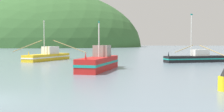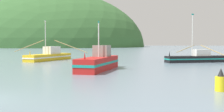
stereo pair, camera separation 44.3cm
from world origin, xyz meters
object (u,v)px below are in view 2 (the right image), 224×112
(fishing_boat_yellow, at_px, (49,56))
(fishing_boat_red, at_px, (99,62))
(fishing_boat_black, at_px, (198,58))
(channel_buoy, at_px, (221,82))

(fishing_boat_yellow, height_order, fishing_boat_red, fishing_boat_yellow)
(fishing_boat_black, relative_size, channel_buoy, 9.38)
(fishing_boat_red, distance_m, channel_buoy, 15.48)
(fishing_boat_yellow, bearing_deg, channel_buoy, 51.60)
(fishing_boat_yellow, distance_m, fishing_boat_red, 19.08)
(fishing_boat_black, height_order, channel_buoy, fishing_boat_black)
(fishing_boat_yellow, xyz_separation_m, channel_buoy, (20.64, -27.70, -0.19))
(channel_buoy, bearing_deg, fishing_boat_black, 82.91)
(fishing_boat_red, xyz_separation_m, channel_buoy, (9.57, -12.16, -0.29))
(fishing_boat_red, relative_size, channel_buoy, 6.84)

